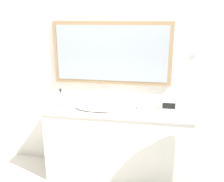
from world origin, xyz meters
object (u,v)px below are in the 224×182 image
(sink_basin, at_px, (98,106))
(appliance_box, at_px, (168,104))
(soap_bottle, at_px, (61,98))
(picture_frame, at_px, (183,112))

(sink_basin, relative_size, appliance_box, 2.75)
(soap_bottle, distance_m, appliance_box, 1.23)
(sink_basin, xyz_separation_m, appliance_box, (0.79, 0.11, 0.03))
(soap_bottle, distance_m, picture_frame, 1.37)
(soap_bottle, relative_size, appliance_box, 1.02)
(soap_bottle, bearing_deg, picture_frame, -6.52)
(soap_bottle, height_order, appliance_box, soap_bottle)
(sink_basin, distance_m, soap_bottle, 0.45)
(sink_basin, height_order, soap_bottle, soap_bottle)
(soap_bottle, xyz_separation_m, picture_frame, (1.36, -0.16, -0.02))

